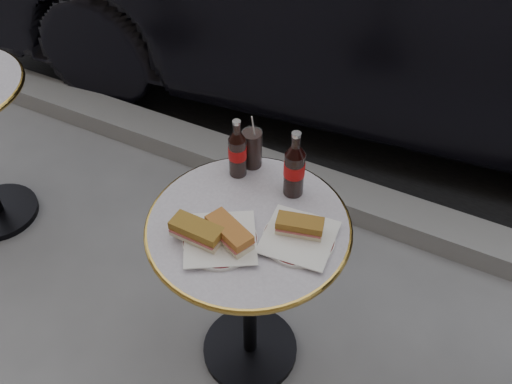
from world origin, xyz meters
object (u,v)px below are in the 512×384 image
at_px(plate_right, 299,239).
at_px(plate_left, 220,241).
at_px(cola_bottle_left, 237,148).
at_px(cola_bottle_right, 295,164).
at_px(cola_glass, 252,148).
at_px(bistro_table, 249,295).

bearing_deg(plate_right, plate_left, -151.26).
distance_m(cola_bottle_left, cola_bottle_right, 0.20).
relative_size(plate_left, cola_bottle_right, 0.92).
relative_size(cola_bottle_left, cola_bottle_right, 0.90).
xyz_separation_m(plate_right, cola_bottle_right, (-0.10, 0.17, 0.11)).
xyz_separation_m(cola_bottle_left, cola_bottle_right, (0.20, 0.00, 0.01)).
bearing_deg(cola_bottle_left, plate_left, -71.73).
height_order(plate_left, plate_right, same).
bearing_deg(plate_left, cola_bottle_right, 70.12).
bearing_deg(cola_bottle_left, cola_bottle_right, 0.20).
distance_m(plate_right, cola_bottle_left, 0.35).
distance_m(plate_right, cola_glass, 0.36).
bearing_deg(plate_right, cola_glass, 139.45).
bearing_deg(cola_bottle_right, plate_right, -60.80).
xyz_separation_m(plate_left, cola_glass, (-0.07, 0.34, 0.06)).
height_order(bistro_table, cola_glass, cola_glass).
height_order(cola_bottle_right, cola_glass, cola_bottle_right).
bearing_deg(plate_left, cola_glass, 101.87).
height_order(plate_left, cola_bottle_right, cola_bottle_right).
xyz_separation_m(plate_right, cola_glass, (-0.27, 0.23, 0.06)).
height_order(bistro_table, plate_right, plate_right).
bearing_deg(bistro_table, plate_right, 3.05).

